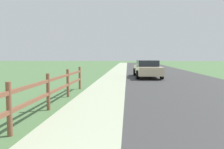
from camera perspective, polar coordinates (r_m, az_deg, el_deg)
ground_plane at (r=24.59m, az=3.81°, el=0.83°), size 120.00×120.00×0.00m
road_asphalt at (r=26.80m, az=11.33°, el=1.07°), size 7.00×66.00×0.01m
curb_concrete at (r=26.76m, az=-2.61°, el=1.15°), size 6.00×66.00×0.01m
grass_verge at (r=26.98m, az=-5.78°, el=1.17°), size 5.00×66.00×0.00m
rail_fence at (r=5.96m, az=-19.99°, el=-5.15°), size 0.11×11.18×1.14m
parked_suv_beige at (r=17.69m, az=9.12°, el=1.52°), size 2.11×5.03×1.36m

